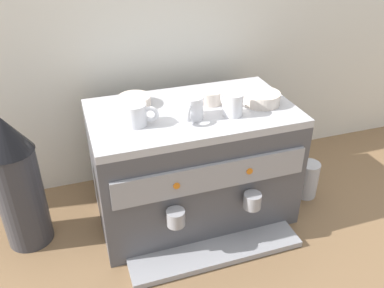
{
  "coord_description": "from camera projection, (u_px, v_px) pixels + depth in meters",
  "views": [
    {
      "loc": [
        -0.37,
        -1.1,
        0.97
      ],
      "look_at": [
        0.0,
        0.0,
        0.28
      ],
      "focal_mm": 37.74,
      "sensor_mm": 36.0,
      "label": 1
    }
  ],
  "objects": [
    {
      "name": "ground_plane",
      "position": [
        192.0,
        208.0,
        1.49
      ],
      "size": [
        4.0,
        4.0,
        0.0
      ],
      "primitive_type": "plane",
      "color": "brown"
    },
    {
      "name": "tiled_backsplash_wall",
      "position": [
        166.0,
        63.0,
        1.51
      ],
      "size": [
        2.8,
        0.03,
        0.91
      ],
      "primitive_type": "cube",
      "color": "silver",
      "rests_on": "ground_plane"
    },
    {
      "name": "espresso_machine",
      "position": [
        192.0,
        164.0,
        1.38
      ],
      "size": [
        0.66,
        0.49,
        0.41
      ],
      "color": "#4C4C51",
      "rests_on": "ground_plane"
    },
    {
      "name": "ceramic_cup_0",
      "position": [
        192.0,
        108.0,
        1.21
      ],
      "size": [
        0.08,
        0.1,
        0.07
      ],
      "color": "white",
      "rests_on": "espresso_machine"
    },
    {
      "name": "ceramic_cup_1",
      "position": [
        232.0,
        104.0,
        1.24
      ],
      "size": [
        0.06,
        0.1,
        0.07
      ],
      "color": "white",
      "rests_on": "espresso_machine"
    },
    {
      "name": "ceramic_cup_2",
      "position": [
        136.0,
        114.0,
        1.18
      ],
      "size": [
        0.11,
        0.07,
        0.07
      ],
      "color": "white",
      "rests_on": "espresso_machine"
    },
    {
      "name": "ceramic_bowl_0",
      "position": [
        210.0,
        96.0,
        1.32
      ],
      "size": [
        0.09,
        0.09,
        0.04
      ],
      "color": "beige",
      "rests_on": "espresso_machine"
    },
    {
      "name": "ceramic_bowl_1",
      "position": [
        262.0,
        98.0,
        1.31
      ],
      "size": [
        0.12,
        0.12,
        0.04
      ],
      "color": "beige",
      "rests_on": "espresso_machine"
    },
    {
      "name": "ceramic_bowl_2",
      "position": [
        135.0,
        101.0,
        1.31
      ],
      "size": [
        0.11,
        0.11,
        0.03
      ],
      "color": "beige",
      "rests_on": "espresso_machine"
    },
    {
      "name": "coffee_grinder",
      "position": [
        17.0,
        182.0,
        1.24
      ],
      "size": [
        0.15,
        0.15,
        0.46
      ],
      "color": "#333338",
      "rests_on": "ground_plane"
    },
    {
      "name": "milk_pitcher",
      "position": [
        307.0,
        179.0,
        1.53
      ],
      "size": [
        0.08,
        0.08,
        0.14
      ],
      "primitive_type": "cylinder",
      "color": "#B7B7BC",
      "rests_on": "ground_plane"
    }
  ]
}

